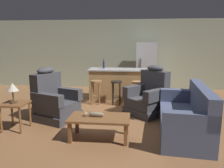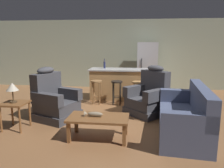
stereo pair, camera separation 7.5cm
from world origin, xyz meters
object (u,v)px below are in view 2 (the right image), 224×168
(recliner_near_lamp, at_px, (54,101))
(recliner_near_island, at_px, (149,97))
(bar_stool_right, at_px, (138,89))
(bottle_tall_green, at_px, (104,65))
(end_table, at_px, (15,107))
(coffee_table, at_px, (98,120))
(refrigerator, at_px, (147,67))
(fish_figurine, at_px, (93,114))
(bar_stool_middle, at_px, (117,88))
(couch, at_px, (186,117))
(table_lamp, at_px, (12,88))
(bar_stool_left, at_px, (97,88))
(kitchen_island, at_px, (119,84))

(recliner_near_lamp, distance_m, recliner_near_island, 2.28)
(bar_stool_right, height_order, bottle_tall_green, bottle_tall_green)
(recliner_near_island, relative_size, end_table, 2.14)
(coffee_table, distance_m, refrigerator, 4.27)
(refrigerator, bearing_deg, bar_stool_right, -99.50)
(recliner_near_lamp, bearing_deg, bar_stool_right, 56.88)
(recliner_near_island, bearing_deg, bottle_tall_green, -93.41)
(fish_figurine, distance_m, end_table, 1.69)
(coffee_table, xyz_separation_m, recliner_near_island, (0.98, 1.58, 0.06))
(refrigerator, bearing_deg, bottle_tall_green, -140.94)
(bar_stool_right, bearing_deg, recliner_near_lamp, -144.76)
(fish_figurine, bearing_deg, bar_stool_middle, 84.96)
(bar_stool_right, distance_m, bottle_tall_green, 1.41)
(fish_figurine, height_order, couch, couch)
(recliner_near_lamp, xyz_separation_m, bottle_tall_green, (0.85, 2.07, 0.64))
(fish_figurine, distance_m, recliner_near_island, 1.91)
(recliner_near_lamp, bearing_deg, refrigerator, 76.79)
(fish_figurine, distance_m, bar_stool_right, 2.42)
(table_lamp, relative_size, refrigerator, 0.23)
(bar_stool_left, distance_m, bar_stool_right, 1.17)
(fish_figurine, height_order, refrigerator, refrigerator)
(fish_figurine, height_order, bar_stool_right, bar_stool_right)
(coffee_table, xyz_separation_m, end_table, (-1.76, 0.25, 0.10))
(bar_stool_right, bearing_deg, bar_stool_middle, 180.00)
(couch, height_order, table_lamp, table_lamp)
(recliner_near_island, height_order, kitchen_island, recliner_near_island)
(couch, xyz_separation_m, bar_stool_right, (-0.93, 1.90, 0.13))
(kitchen_island, height_order, bar_stool_left, kitchen_island)
(refrigerator, bearing_deg, recliner_near_island, -90.61)
(recliner_near_island, xyz_separation_m, bar_stool_middle, (-0.87, 0.71, 0.05))
(end_table, relative_size, bar_stool_right, 0.82)
(fish_figurine, xyz_separation_m, refrigerator, (1.09, 4.12, 0.42))
(couch, xyz_separation_m, bar_stool_left, (-2.11, 1.90, 0.13))
(table_lamp, xyz_separation_m, bar_stool_right, (2.47, 2.06, -0.40))
(end_table, distance_m, bar_stool_right, 3.20)
(refrigerator, xyz_separation_m, bottle_tall_green, (-1.36, -1.10, 0.19))
(end_table, relative_size, bar_stool_left, 0.82)
(couch, bearing_deg, kitchen_island, -53.56)
(couch, xyz_separation_m, end_table, (-3.39, -0.14, 0.12))
(refrigerator, bearing_deg, recliner_near_lamp, -124.85)
(couch, height_order, bar_stool_left, couch)
(coffee_table, relative_size, refrigerator, 0.62)
(recliner_near_lamp, distance_m, bar_stool_middle, 1.88)
(couch, bearing_deg, bar_stool_left, -36.76)
(fish_figurine, height_order, bar_stool_left, bar_stool_left)
(couch, xyz_separation_m, refrigerator, (-0.63, 3.73, 0.54))
(recliner_near_lamp, height_order, recliner_near_island, same)
(end_table, bearing_deg, bar_stool_right, 39.76)
(table_lamp, height_order, bottle_tall_green, bottle_tall_green)
(kitchen_island, bearing_deg, fish_figurine, -93.79)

